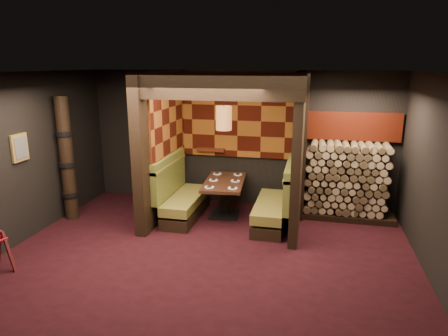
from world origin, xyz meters
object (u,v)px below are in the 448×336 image
(booth_bench_left, at_px, (181,197))
(pendant_lamp, at_px, (224,118))
(booth_bench_right, at_px, (276,205))
(totem_column, at_px, (67,160))
(dining_table, at_px, (224,192))
(firewood_stack, at_px, (350,181))

(booth_bench_left, distance_m, pendant_lamp, 1.80)
(booth_bench_right, distance_m, pendant_lamp, 1.91)
(booth_bench_left, bearing_deg, totem_column, -165.25)
(dining_table, xyz_separation_m, totem_column, (-2.93, -0.78, 0.69))
(dining_table, height_order, totem_column, totem_column)
(pendant_lamp, distance_m, firewood_stack, 2.75)
(firewood_stack, bearing_deg, pendant_lamp, -167.79)
(dining_table, height_order, pendant_lamp, pendant_lamp)
(booth_bench_right, bearing_deg, booth_bench_left, 180.00)
(pendant_lamp, height_order, totem_column, pendant_lamp)
(booth_bench_left, distance_m, firewood_stack, 3.34)
(pendant_lamp, bearing_deg, dining_table, 90.00)
(booth_bench_right, relative_size, firewood_stack, 0.92)
(booth_bench_left, bearing_deg, booth_bench_right, 0.00)
(totem_column, bearing_deg, pendant_lamp, 13.99)
(dining_table, distance_m, firewood_stack, 2.47)
(totem_column, height_order, firewood_stack, totem_column)
(pendant_lamp, xyz_separation_m, firewood_stack, (2.41, 0.52, -1.23))
(booth_bench_right, height_order, firewood_stack, firewood_stack)
(pendant_lamp, bearing_deg, booth_bench_right, -9.61)
(booth_bench_right, relative_size, pendant_lamp, 1.46)
(booth_bench_left, xyz_separation_m, firewood_stack, (3.25, 0.70, 0.35))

